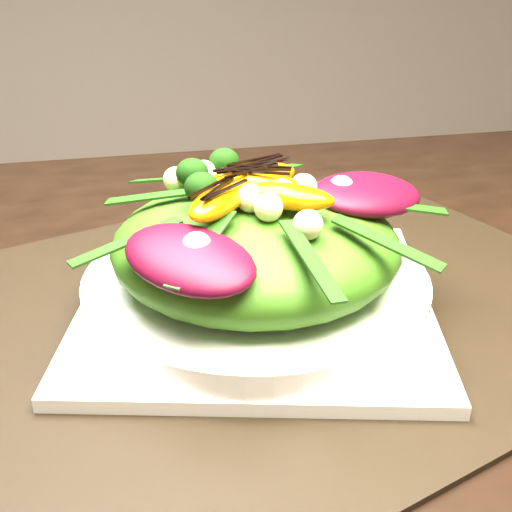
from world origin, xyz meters
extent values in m
cube|color=black|center=(0.00, 0.00, 0.73)|extent=(1.60, 0.90, 0.75)
cube|color=black|center=(0.03, 0.02, 0.75)|extent=(0.68, 0.60, 0.00)
cube|color=white|center=(0.03, 0.02, 0.76)|extent=(0.32, 0.32, 0.01)
cylinder|color=white|center=(0.03, 0.02, 0.77)|extent=(0.28, 0.28, 0.02)
ellipsoid|color=#396C14|center=(0.03, 0.02, 0.81)|extent=(0.28, 0.28, 0.07)
ellipsoid|color=#420717|center=(0.12, 0.02, 0.84)|extent=(0.11, 0.09, 0.02)
ellipsoid|color=#C56603|center=(0.01, 0.05, 0.85)|extent=(0.07, 0.03, 0.02)
sphere|color=#0B3509|center=(-0.02, 0.04, 0.86)|extent=(0.04, 0.04, 0.03)
sphere|color=beige|center=(0.05, -0.03, 0.85)|extent=(0.02, 0.02, 0.02)
cube|color=black|center=(0.01, 0.05, 0.86)|extent=(0.04, 0.00, 0.00)
camera|label=1|loc=(-0.06, -0.43, 1.03)|focal=48.00mm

